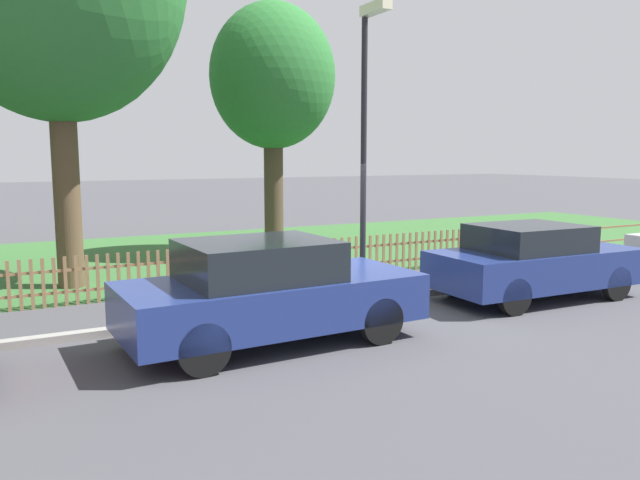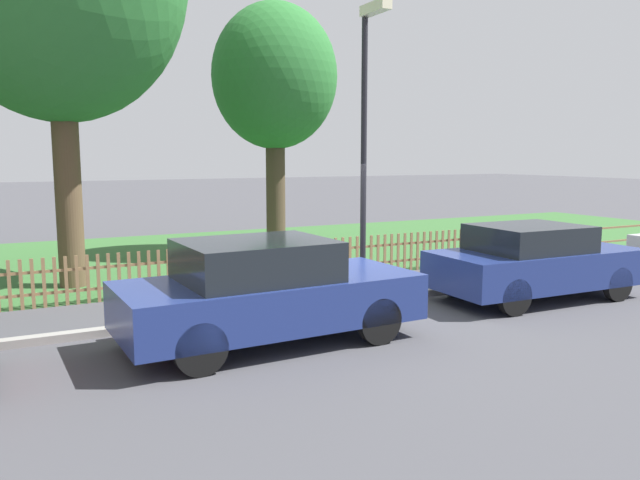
# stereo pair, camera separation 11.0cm
# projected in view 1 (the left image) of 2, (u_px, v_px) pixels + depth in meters

# --- Properties ---
(ground_plane) EXTENTS (120.00, 120.00, 0.00)m
(ground_plane) POSITION_uv_depth(u_px,v_px,m) (323.00, 310.00, 10.79)
(ground_plane) COLOR #424247
(kerb_stone) EXTENTS (36.66, 0.20, 0.12)m
(kerb_stone) POSITION_uv_depth(u_px,v_px,m) (321.00, 305.00, 10.87)
(kerb_stone) COLOR gray
(kerb_stone) RESTS_ON ground
(grass_strip) EXTENTS (36.66, 9.22, 0.01)m
(grass_strip) POSITION_uv_depth(u_px,v_px,m) (203.00, 254.00, 16.91)
(grass_strip) COLOR #33602D
(grass_strip) RESTS_ON ground
(park_fence) EXTENTS (36.66, 0.05, 0.89)m
(park_fence) POSITION_uv_depth(u_px,v_px,m) (269.00, 264.00, 12.82)
(park_fence) COLOR olive
(park_fence) RESTS_ON ground
(parked_car_black_saloon) EXTENTS (4.28, 1.95, 1.49)m
(parked_car_black_saloon) POSITION_uv_depth(u_px,v_px,m) (269.00, 291.00, 8.78)
(parked_car_black_saloon) COLOR navy
(parked_car_black_saloon) RESTS_ON ground
(parked_car_navy_estate) EXTENTS (4.01, 1.84, 1.39)m
(parked_car_navy_estate) POSITION_uv_depth(u_px,v_px,m) (534.00, 261.00, 11.55)
(parked_car_navy_estate) COLOR navy
(parked_car_navy_estate) RESTS_ON ground
(covered_motorcycle) EXTENTS (2.02, 0.75, 1.03)m
(covered_motorcycle) POSITION_uv_depth(u_px,v_px,m) (262.00, 261.00, 12.00)
(covered_motorcycle) COLOR black
(covered_motorcycle) RESTS_ON ground
(tree_mid_park) EXTENTS (3.31, 3.31, 6.63)m
(tree_mid_park) POSITION_uv_depth(u_px,v_px,m) (273.00, 79.00, 16.40)
(tree_mid_park) COLOR #473828
(tree_mid_park) RESTS_ON ground
(street_lamp) EXTENTS (0.20, 0.79, 5.30)m
(street_lamp) POSITION_uv_depth(u_px,v_px,m) (367.00, 116.00, 11.33)
(street_lamp) COLOR black
(street_lamp) RESTS_ON ground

